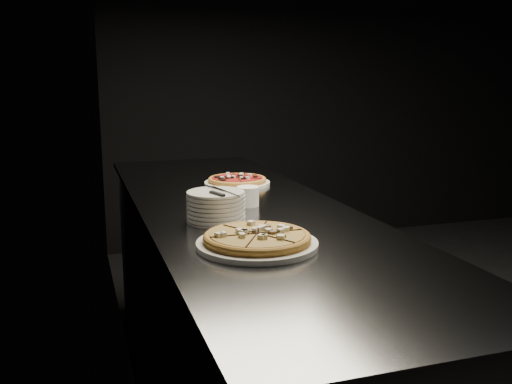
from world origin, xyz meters
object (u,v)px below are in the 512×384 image
object	(u,v)px
counter	(242,322)
pizza_mushroom	(257,240)
pizza_tomato	(237,181)
cutlery	(219,191)
ramekin	(248,196)
plate_stack	(216,206)

from	to	relation	value
counter	pizza_mushroom	size ratio (longest dim) A/B	7.16
pizza_tomato	cutlery	distance (m)	0.65
counter	ramekin	size ratio (longest dim) A/B	29.89
cutlery	ramekin	world-z (taller)	cutlery
pizza_tomato	counter	bearing A→B (deg)	-103.78
pizza_mushroom	ramekin	bearing A→B (deg)	75.80
cutlery	ramekin	xyz separation A→B (m)	(0.16, 0.20, -0.06)
plate_stack	ramekin	size ratio (longest dim) A/B	2.31
cutlery	ramekin	bearing A→B (deg)	32.71
cutlery	ramekin	size ratio (longest dim) A/B	2.48
counter	cutlery	size ratio (longest dim) A/B	12.07
counter	plate_stack	distance (m)	0.56
pizza_tomato	plate_stack	size ratio (longest dim) A/B	1.77
counter	pizza_mushroom	xyz separation A→B (m)	(-0.10, -0.50, 0.48)
pizza_tomato	plate_stack	world-z (taller)	plate_stack
pizza_mushroom	pizza_tomato	distance (m)	0.92
pizza_tomato	ramekin	size ratio (longest dim) A/B	4.09
pizza_tomato	cutlery	size ratio (longest dim) A/B	1.65
plate_stack	cutlery	distance (m)	0.05
ramekin	pizza_mushroom	bearing A→B (deg)	-104.20
pizza_mushroom	plate_stack	size ratio (longest dim) A/B	1.81
pizza_tomato	ramekin	distance (m)	0.41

